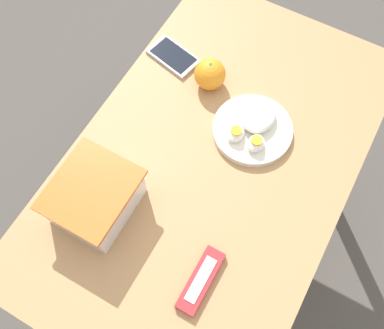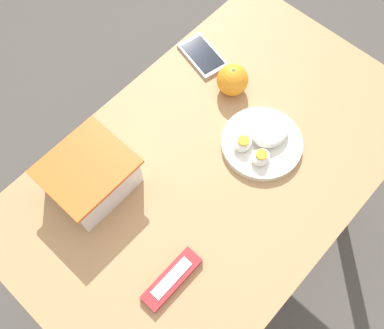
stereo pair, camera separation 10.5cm
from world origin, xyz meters
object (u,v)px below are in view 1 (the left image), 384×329
Objects in this scene: candy_bar at (201,280)px; rice_plate at (253,127)px; cell_phone at (173,56)px; orange_fruit at (210,74)px; food_container at (96,199)px.

rice_plate is at bearing 9.49° from candy_bar.
rice_plate reaches higher than candy_bar.
candy_bar is 0.60m from cell_phone.
cell_phone is (0.03, 0.13, -0.04)m from orange_fruit.
food_container is at bearing -171.73° from cell_phone.
rice_plate is 1.33× the size of cell_phone.
cell_phone is at bearing 8.27° from food_container.
candy_bar reaches higher than cell_phone.
cell_phone is (0.10, 0.29, -0.01)m from rice_plate.
orange_fruit is at bearing -102.20° from cell_phone.
candy_bar is (-0.04, -0.29, -0.04)m from food_container.
candy_bar is at bearing -170.51° from rice_plate.
orange_fruit is at bearing 26.13° from candy_bar.
orange_fruit is 0.52m from candy_bar.
food_container is 0.29m from candy_bar.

